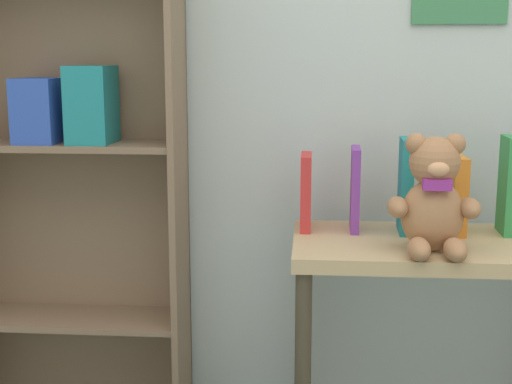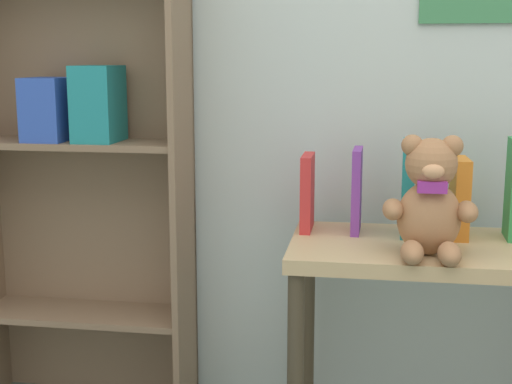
% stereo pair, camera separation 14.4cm
% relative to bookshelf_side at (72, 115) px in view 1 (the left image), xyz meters
% --- Properties ---
extents(bookshelf_side, '(0.63, 0.22, 1.58)m').
position_rel_bookshelf_side_xyz_m(bookshelf_side, '(0.00, 0.00, 0.00)').
color(bookshelf_side, '#7F664C').
rests_on(bookshelf_side, ground_plane).
extents(display_table, '(0.71, 0.40, 0.57)m').
position_rel_bookshelf_side_xyz_m(display_table, '(0.99, -0.17, -0.39)').
color(display_table, tan).
rests_on(display_table, ground_plane).
extents(teddy_bear, '(0.22, 0.20, 0.28)m').
position_rel_bookshelf_side_xyz_m(teddy_bear, '(0.96, -0.28, -0.17)').
color(teddy_bear, '#A8754C').
rests_on(teddy_bear, display_table).
extents(book_standing_red, '(0.03, 0.14, 0.20)m').
position_rel_bookshelf_side_xyz_m(book_standing_red, '(0.66, -0.07, -0.19)').
color(book_standing_red, red).
rests_on(book_standing_red, display_table).
extents(book_standing_purple, '(0.03, 0.13, 0.22)m').
position_rel_bookshelf_side_xyz_m(book_standing_purple, '(0.79, -0.07, -0.18)').
color(book_standing_purple, purple).
rests_on(book_standing_purple, display_table).
extents(book_standing_teal, '(0.04, 0.13, 0.25)m').
position_rel_bookshelf_side_xyz_m(book_standing_teal, '(0.92, -0.09, -0.17)').
color(book_standing_teal, teal).
rests_on(book_standing_teal, display_table).
extents(book_standing_orange, '(0.04, 0.13, 0.20)m').
position_rel_bookshelf_side_xyz_m(book_standing_orange, '(1.05, -0.09, -0.19)').
color(book_standing_orange, orange).
rests_on(book_standing_orange, display_table).
extents(book_standing_green, '(0.03, 0.11, 0.26)m').
position_rel_bookshelf_side_xyz_m(book_standing_green, '(1.18, -0.08, -0.17)').
color(book_standing_green, '#33934C').
rests_on(book_standing_green, display_table).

